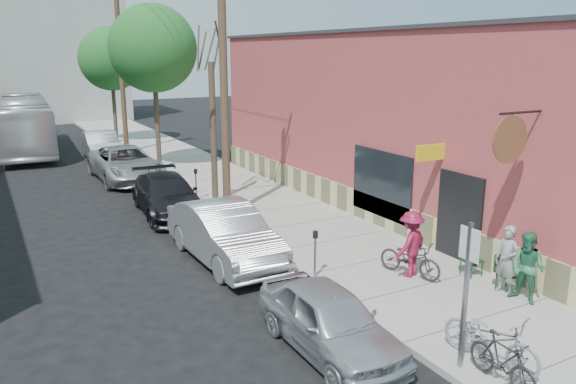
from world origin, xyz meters
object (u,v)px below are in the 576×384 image
parking_meter_near (315,246)px  patio_chair_a (472,259)px  utility_pole_near (222,65)px  parking_meter_far (196,179)px  sign_post (466,282)px  patron_grey (507,260)px  patio_chair_b (509,274)px  parked_bike_a (503,361)px  tree_bare (213,134)px  patron_green (528,268)px  bus (25,125)px  car_1 (225,233)px  tree_leafy_far (111,59)px  car_3 (126,164)px  tree_leafy_mid (153,49)px  car_2 (167,195)px  parked_bike_b (491,338)px  cyclist (411,244)px  car_0 (329,320)px  car_4 (101,146)px

parking_meter_near → patio_chair_a: size_ratio=1.41×
utility_pole_near → parking_meter_far: bearing=93.0°
patio_chair_a → parking_meter_near: bearing=168.0°
sign_post → patron_grey: size_ratio=1.64×
patio_chair_b → parked_bike_a: (-3.35, -2.71, 0.02)m
parking_meter_near → tree_bare: tree_bare is taller
patio_chair_a → patron_green: 1.83m
parking_meter_far → bus: (-4.85, 16.11, 0.66)m
patio_chair_b → car_1: car_1 is taller
tree_leafy_far → car_3: size_ratio=1.29×
tree_leafy_mid → patron_grey: (2.92, -19.03, -4.98)m
parked_bike_a → car_2: bearing=100.4°
utility_pole_near → car_3: (-1.59, 8.15, -4.62)m
parked_bike_b → car_2: (-2.12, 13.17, 0.05)m
cyclist → car_0: size_ratio=0.45×
parked_bike_a → parking_meter_near: bearing=96.1°
parked_bike_b → bus: size_ratio=0.17×
parked_bike_b → car_1: bearing=94.2°
patron_grey → car_1: size_ratio=0.34×
patron_green → parking_meter_near: bearing=-146.9°
parking_meter_far → car_1: size_ratio=0.25×
utility_pole_near → bus: utility_pole_near is taller
patio_chair_b → parked_bike_b: (-2.98, -2.12, 0.08)m
sign_post → tree_leafy_mid: size_ratio=0.35×
tree_bare → cyclist: size_ratio=3.06×
car_0 → patio_chair_b: bearing=1.0°
parking_meter_far → patio_chair_b: size_ratio=1.41×
tree_leafy_mid → patron_green: (2.95, -19.60, -4.99)m
tree_leafy_far → car_1: bearing=-94.9°
parking_meter_far → patron_grey: (3.47, -12.05, 0.02)m
parking_meter_far → parked_bike_a: 14.72m
tree_leafy_mid → car_3: bearing=-143.7°
patio_chair_b → patron_green: patron_green is taller
cyclist → car_4: bearing=-97.0°
sign_post → parking_meter_near: sign_post is taller
patio_chair_a → parked_bike_b: parked_bike_b is taller
car_2 → bus: size_ratio=0.42×
cyclist → car_2: bearing=-84.9°
patio_chair_b → cyclist: bearing=147.6°
tree_leafy_far → cyclist: 27.22m
utility_pole_near → tree_leafy_far: 19.37m
tree_leafy_mid → utility_pole_near: bearing=-92.4°
parked_bike_b → bus: (-5.52, 30.22, 0.97)m
car_1 → car_4: bearing=88.2°
car_1 → parking_meter_near: bearing=-62.2°
utility_pole_near → parked_bike_b: size_ratio=5.07×
utility_pole_near → patio_chair_a: bearing=-67.0°
parked_bike_a → car_3: car_3 is taller
tree_leafy_mid → patio_chair_a: (3.08, -17.83, -5.40)m
patron_grey → bus: 29.37m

